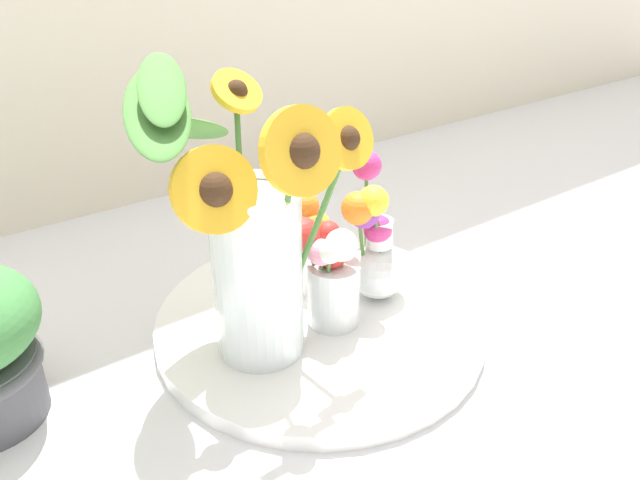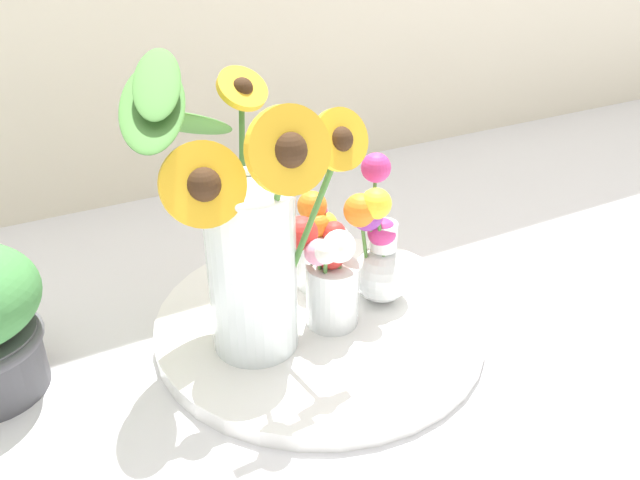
# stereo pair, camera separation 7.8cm
# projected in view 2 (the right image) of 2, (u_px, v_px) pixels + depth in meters

# --- Properties ---
(ground_plane) EXTENTS (6.00, 6.00, 0.00)m
(ground_plane) POSITION_uv_depth(u_px,v_px,m) (363.00, 350.00, 0.80)
(ground_plane) COLOR silver
(serving_tray) EXTENTS (0.44, 0.44, 0.02)m
(serving_tray) POSITION_uv_depth(u_px,v_px,m) (320.00, 321.00, 0.84)
(serving_tray) COLOR white
(serving_tray) RESTS_ON ground_plane
(mason_jar_sunflowers) EXTENTS (0.27, 0.22, 0.36)m
(mason_jar_sunflowers) POSITION_uv_depth(u_px,v_px,m) (247.00, 242.00, 0.71)
(mason_jar_sunflowers) COLOR silver
(mason_jar_sunflowers) RESTS_ON serving_tray
(vase_small_center) EXTENTS (0.09, 0.07, 0.15)m
(vase_small_center) POSITION_uv_depth(u_px,v_px,m) (328.00, 276.00, 0.78)
(vase_small_center) COLOR white
(vase_small_center) RESTS_ON serving_tray
(vase_bulb_right) EXTENTS (0.10, 0.12, 0.19)m
(vase_bulb_right) POSITION_uv_depth(u_px,v_px,m) (378.00, 246.00, 0.83)
(vase_bulb_right) COLOR white
(vase_bulb_right) RESTS_ON serving_tray
(vase_small_back) EXTENTS (0.07, 0.08, 0.14)m
(vase_small_back) POSITION_uv_depth(u_px,v_px,m) (321.00, 246.00, 0.88)
(vase_small_back) COLOR white
(vase_small_back) RESTS_ON serving_tray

